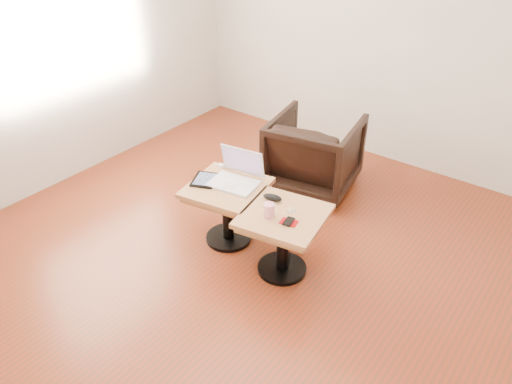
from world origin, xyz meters
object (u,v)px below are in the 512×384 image
Objects in this scene: striped_cup at (269,210)px; armchair at (314,154)px; side_table_left at (227,200)px; laptop at (236,176)px; side_table_right at (283,229)px.

armchair is (-0.38, 1.23, -0.21)m from striped_cup.
side_table_left is at bearing 165.10° from striped_cup.
laptop reaches higher than striped_cup.
armchair is at bearing 76.32° from laptop.
striped_cup is 1.30m from armchair.
laptop is at bearing 62.65° from side_table_left.
laptop is at bearing 156.24° from side_table_right.
striped_cup reaches higher than side_table_left.
side_table_left is at bearing 165.46° from side_table_right.
side_table_right is 6.52× the size of striped_cup.
striped_cup is 0.13× the size of armchair.
side_table_left is 0.53m from striped_cup.
armchair is (0.10, 1.10, -0.03)m from side_table_left.
armchair is at bearing 101.74° from side_table_right.
striped_cup is (0.46, -0.21, -0.00)m from laptop.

